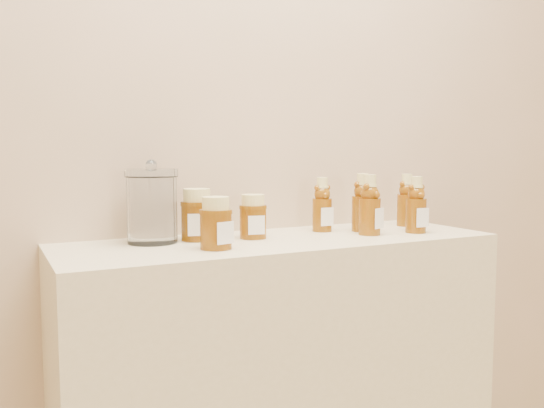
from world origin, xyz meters
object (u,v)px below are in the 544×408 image
glass_canister (152,203)px  display_table (281,398)px  honey_jar_left (197,215)px  bear_bottle_front_left (370,201)px  bear_bottle_back_left (322,201)px

glass_canister → display_table: bearing=-15.4°
display_table → honey_jar_left: honey_jar_left is taller
bear_bottle_front_left → glass_canister: (-0.59, 0.13, 0.01)m
honey_jar_left → glass_canister: size_ratio=0.66×
display_table → glass_canister: 0.65m
bear_bottle_back_left → glass_canister: bearing=-179.9°
honey_jar_left → glass_canister: 0.12m
honey_jar_left → bear_bottle_back_left: bearing=16.7°
display_table → bear_bottle_back_left: bearing=24.1°
bear_bottle_front_left → honey_jar_left: bear_bottle_front_left is taller
bear_bottle_back_left → honey_jar_left: 0.39m
bear_bottle_back_left → bear_bottle_front_left: bear_bottle_front_left is taller
display_table → bear_bottle_back_left: 0.58m
bear_bottle_back_left → glass_canister: (-0.51, 0.01, 0.01)m
bear_bottle_back_left → honey_jar_left: bearing=-178.6°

